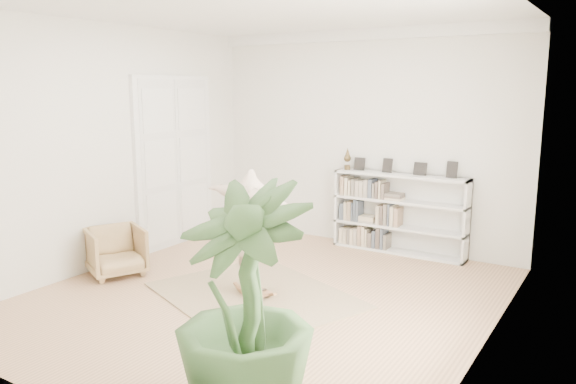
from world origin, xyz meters
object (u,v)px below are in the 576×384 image
object	(u,v)px
armchair	(116,251)
houseplant	(244,306)
rocker_board	(254,291)
person	(254,228)
bookshelf	(399,214)

from	to	relation	value
armchair	houseplant	world-z (taller)	houseplant
armchair	rocker_board	size ratio (longest dim) A/B	1.46
rocker_board	person	bearing A→B (deg)	-46.15
bookshelf	houseplant	size ratio (longest dim) A/B	1.12
rocker_board	houseplant	xyz separation A→B (m)	(1.54, -2.29, 0.92)
bookshelf	person	xyz separation A→B (m)	(-0.86, -2.86, 0.27)
bookshelf	rocker_board	size ratio (longest dim) A/B	4.18
person	houseplant	xyz separation A→B (m)	(1.54, -2.29, 0.07)
armchair	houseplant	distance (m)	4.24
armchair	rocker_board	bearing A→B (deg)	-54.75
rocker_board	armchair	bearing A→B (deg)	-148.50
person	houseplant	world-z (taller)	houseplant
bookshelf	rocker_board	bearing A→B (deg)	-106.79
bookshelf	rocker_board	distance (m)	3.04
armchair	person	size ratio (longest dim) A/B	0.39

